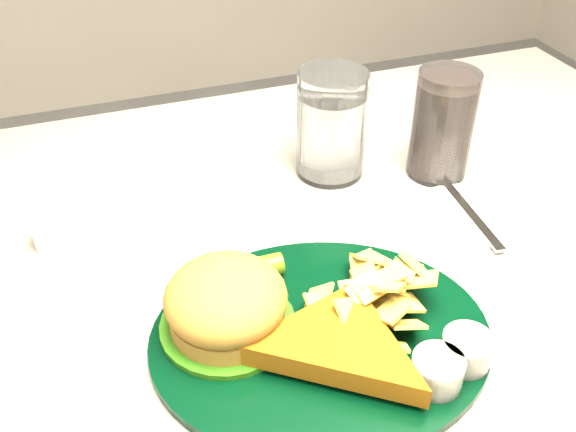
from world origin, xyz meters
The scene contains 6 objects.
dinner_plate centered at (-0.02, -0.11, 0.78)m, with size 0.31×0.26×0.07m, color black, non-canonical shape.
water_glass centered at (0.10, 0.15, 0.82)m, with size 0.08×0.08×0.13m, color white.
cola_glass centered at (0.22, 0.10, 0.82)m, with size 0.07×0.07×0.13m, color black.
fork_napkin centered at (0.21, 0.01, 0.76)m, with size 0.13×0.16×0.01m, color silver, non-canonical shape.
ramekin centered at (-0.24, 0.11, 0.76)m, with size 0.04×0.04×0.03m, color white.
wrapped_straw centered at (-0.03, 0.11, 0.75)m, with size 0.19×0.07×0.01m, color white, non-canonical shape.
Camera 1 is at (-0.18, -0.48, 1.19)m, focal length 40.00 mm.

